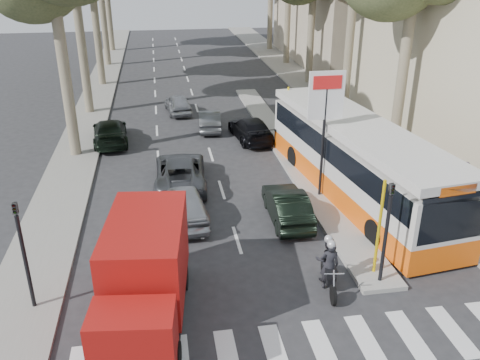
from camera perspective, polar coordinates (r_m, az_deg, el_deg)
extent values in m
plane|color=#28282B|center=(17.74, 3.62, -9.76)|extent=(120.00, 120.00, 0.00)
cube|color=gray|center=(42.29, 7.65, 10.52)|extent=(3.20, 70.00, 0.12)
cube|color=gray|center=(43.68, -15.29, 10.33)|extent=(2.40, 64.00, 0.12)
cube|color=gray|center=(27.97, 5.19, 3.54)|extent=(1.50, 26.00, 0.16)
cylinder|color=yellow|center=(16.99, 15.33, -5.40)|extent=(0.10, 0.10, 3.50)
cylinder|color=yellow|center=(22.01, 9.15, 2.15)|extent=(0.10, 0.10, 3.50)
cylinder|color=yellow|center=(27.43, 5.32, 6.80)|extent=(0.10, 0.10, 3.50)
cylinder|color=black|center=(21.71, 9.30, 4.23)|extent=(0.12, 0.12, 5.20)
cube|color=white|center=(21.12, 9.66, 9.33)|extent=(1.50, 0.10, 2.00)
cube|color=red|center=(20.94, 9.82, 10.74)|extent=(1.20, 0.02, 0.55)
cylinder|color=black|center=(16.68, 15.96, -6.67)|extent=(0.12, 0.12, 3.20)
imported|color=black|center=(15.98, 16.56, -2.04)|extent=(0.16, 0.41, 1.00)
cylinder|color=black|center=(16.22, -22.88, -8.71)|extent=(0.12, 0.12, 3.20)
imported|color=black|center=(15.51, -23.77, -4.02)|extent=(0.16, 0.41, 1.00)
cylinder|color=#6B604C|center=(27.30, -19.02, 10.86)|extent=(0.56, 0.56, 8.40)
cylinder|color=#6B604C|center=(35.05, -17.35, 14.24)|extent=(0.56, 0.56, 8.96)
cylinder|color=#6B604C|center=(42.95, -15.75, 15.51)|extent=(0.56, 0.56, 8.12)
cylinder|color=#6B604C|center=(50.78, -15.12, 17.59)|extent=(0.56, 0.56, 9.52)
cylinder|color=#6B604C|center=(58.76, -14.54, 18.03)|extent=(0.56, 0.56, 8.68)
cylinder|color=#6B604C|center=(27.91, 17.79, 11.28)|extent=(0.56, 0.56, 8.40)
cylinder|color=#6B604C|center=(35.07, 12.21, 15.01)|extent=(0.56, 0.56, 9.24)
cylinder|color=#6B604C|center=(42.59, 7.96, 15.89)|extent=(0.56, 0.56, 7.84)
cylinder|color=#6B604C|center=(50.19, 5.37, 17.88)|extent=(0.56, 0.56, 8.96)
cylinder|color=#6B604C|center=(57.98, 3.41, 18.50)|extent=(0.56, 0.56, 8.40)
imported|color=#9FA2A6|center=(20.49, -6.37, -2.53)|extent=(2.01, 4.41, 1.47)
imported|color=black|center=(20.42, 5.31, -2.84)|extent=(1.45, 3.97, 1.30)
imported|color=#484A4F|center=(23.52, -6.73, 0.95)|extent=(2.50, 5.03, 1.37)
imported|color=black|center=(29.29, 1.20, 5.77)|extent=(2.28, 4.62, 1.29)
imported|color=#93959A|center=(34.66, -6.99, 8.50)|extent=(1.87, 3.84, 1.26)
imported|color=#45494C|center=(31.10, -3.45, 6.74)|extent=(1.51, 3.70, 1.19)
imported|color=black|center=(29.68, -14.39, 5.29)|extent=(2.24, 4.71, 1.33)
cube|color=black|center=(15.30, -10.39, -14.08)|extent=(2.71, 5.81, 0.23)
cylinder|color=black|center=(14.14, -15.31, -18.95)|extent=(0.38, 0.87, 0.84)
cylinder|color=black|center=(13.85, -7.30, -19.21)|extent=(0.38, 0.87, 0.84)
cylinder|color=black|center=(16.84, -12.86, -10.74)|extent=(0.38, 0.87, 0.84)
cylinder|color=black|center=(16.60, -6.40, -10.78)|extent=(0.38, 0.87, 0.84)
cube|color=maroon|center=(13.14, -11.87, -16.98)|extent=(2.20, 1.54, 1.59)
cube|color=black|center=(12.57, -12.37, -18.15)|extent=(1.86, 0.30, 0.84)
cube|color=maroon|center=(15.15, -10.42, -8.44)|extent=(2.60, 4.15, 2.34)
cube|color=#F35B0D|center=(23.00, 12.61, -0.24)|extent=(4.34, 13.05, 1.00)
cube|color=beige|center=(22.49, 12.92, 2.86)|extent=(4.34, 13.05, 1.67)
cube|color=black|center=(22.38, 13.00, 3.66)|extent=(4.29, 12.54, 0.95)
cube|color=beige|center=(22.09, 13.21, 5.82)|extent=(4.34, 13.05, 0.33)
cube|color=black|center=(17.67, 22.77, -3.98)|extent=(2.44, 0.36, 1.67)
cube|color=#F35B0D|center=(17.26, 23.28, -1.10)|extent=(1.33, 0.22, 0.36)
cylinder|color=black|center=(19.33, 14.95, -5.80)|extent=(0.44, 1.10, 1.07)
cylinder|color=black|center=(20.67, 21.04, -4.60)|extent=(0.44, 1.10, 1.07)
cylinder|color=black|center=(25.70, 6.08, 2.60)|extent=(0.44, 1.10, 1.07)
cylinder|color=black|center=(26.72, 11.15, 3.13)|extent=(0.44, 1.10, 1.07)
cylinder|color=black|center=(16.16, 10.43, -12.61)|extent=(0.18, 0.64, 0.64)
cylinder|color=black|center=(17.35, 9.41, -9.68)|extent=(0.18, 0.64, 0.64)
cylinder|color=silver|center=(16.00, 10.48, -11.37)|extent=(0.11, 0.40, 0.80)
cube|color=black|center=(16.72, 9.90, -10.63)|extent=(0.31, 0.77, 0.30)
cube|color=black|center=(16.41, 10.10, -10.26)|extent=(0.35, 0.48, 0.22)
cube|color=black|center=(16.84, 9.75, -9.47)|extent=(0.36, 0.68, 0.12)
cylinder|color=silver|center=(15.86, 10.52, -10.31)|extent=(0.62, 0.12, 0.04)
imported|color=black|center=(16.47, 10.01, -9.38)|extent=(0.65, 0.47, 1.67)
imported|color=black|center=(16.83, 9.73, -8.79)|extent=(0.81, 0.52, 1.57)
sphere|color=#B2B2B7|center=(16.01, 10.25, -7.13)|extent=(0.28, 0.28, 0.28)
sphere|color=#B2B2B7|center=(16.39, 9.94, -6.56)|extent=(0.28, 0.28, 0.28)
imported|color=#3E344E|center=(24.11, 23.91, 0.11)|extent=(0.96, 0.98, 1.57)
imported|color=brown|center=(25.38, 16.23, 2.54)|extent=(1.08, 0.50, 1.65)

